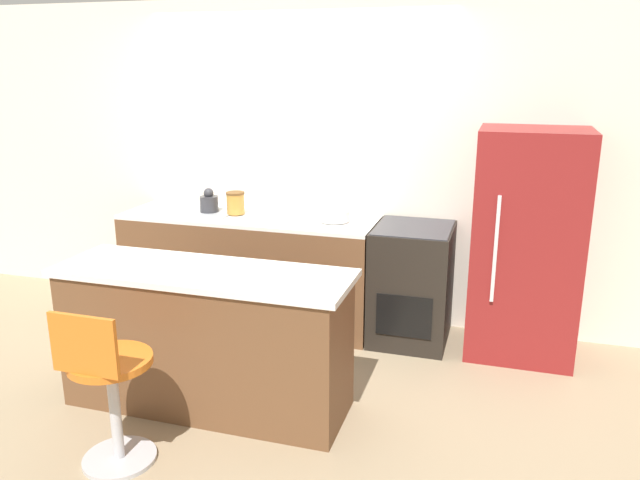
{
  "coord_description": "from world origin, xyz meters",
  "views": [
    {
      "loc": [
        1.68,
        -4.2,
        2.1
      ],
      "look_at": [
        0.5,
        -0.33,
        0.95
      ],
      "focal_mm": 35.0,
      "sensor_mm": 36.0,
      "label": 1
    }
  ],
  "objects_px": {
    "refrigerator": "(526,245)",
    "stool_chair": "(109,389)",
    "kettle": "(209,202)",
    "oven_range": "(412,284)",
    "mixing_bowl": "(334,216)"
  },
  "relations": [
    {
      "from": "mixing_bowl",
      "to": "refrigerator",
      "type": "bearing_deg",
      "value": 0.43
    },
    {
      "from": "refrigerator",
      "to": "stool_chair",
      "type": "distance_m",
      "value": 2.97
    },
    {
      "from": "kettle",
      "to": "oven_range",
      "type": "bearing_deg",
      "value": -0.04
    },
    {
      "from": "kettle",
      "to": "mixing_bowl",
      "type": "height_order",
      "value": "kettle"
    },
    {
      "from": "oven_range",
      "to": "stool_chair",
      "type": "relative_size",
      "value": 0.98
    },
    {
      "from": "stool_chair",
      "to": "mixing_bowl",
      "type": "bearing_deg",
      "value": 72.71
    },
    {
      "from": "oven_range",
      "to": "refrigerator",
      "type": "height_order",
      "value": "refrigerator"
    },
    {
      "from": "oven_range",
      "to": "kettle",
      "type": "bearing_deg",
      "value": 179.96
    },
    {
      "from": "stool_chair",
      "to": "kettle",
      "type": "xyz_separation_m",
      "value": [
        -0.43,
        2.07,
        0.54
      ]
    },
    {
      "from": "refrigerator",
      "to": "stool_chair",
      "type": "height_order",
      "value": "refrigerator"
    },
    {
      "from": "refrigerator",
      "to": "stool_chair",
      "type": "relative_size",
      "value": 1.79
    },
    {
      "from": "oven_range",
      "to": "kettle",
      "type": "xyz_separation_m",
      "value": [
        -1.7,
        0.0,
        0.54
      ]
    },
    {
      "from": "oven_range",
      "to": "mixing_bowl",
      "type": "distance_m",
      "value": 0.8
    },
    {
      "from": "oven_range",
      "to": "refrigerator",
      "type": "xyz_separation_m",
      "value": [
        0.81,
        0.01,
        0.38
      ]
    },
    {
      "from": "refrigerator",
      "to": "kettle",
      "type": "distance_m",
      "value": 2.52
    }
  ]
}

